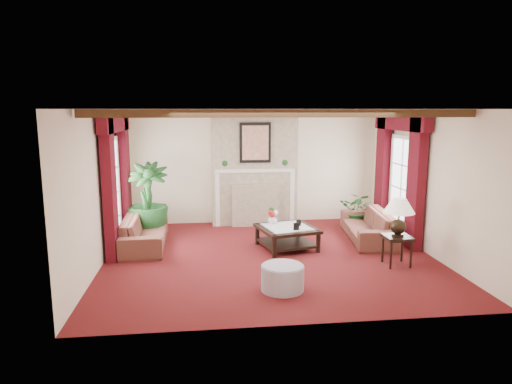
{
  "coord_description": "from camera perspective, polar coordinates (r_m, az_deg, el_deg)",
  "views": [
    {
      "loc": [
        -1.21,
        -8.04,
        2.69
      ],
      "look_at": [
        -0.21,
        0.4,
        1.15
      ],
      "focal_mm": 32.0,
      "sensor_mm": 36.0,
      "label": 1
    }
  ],
  "objects": [
    {
      "name": "curtains_left",
      "position": [
        9.2,
        -17.3,
        8.91
      ],
      "size": [
        0.2,
        2.4,
        2.55
      ],
      "primitive_type": null,
      "color": "#440912",
      "rests_on": "ground"
    },
    {
      "name": "potted_palm",
      "position": [
        10.11,
        -13.33,
        -2.88
      ],
      "size": [
        1.05,
        1.68,
        0.89
      ],
      "primitive_type": "imported",
      "rotation": [
        0.0,
        0.0,
        -0.05
      ],
      "color": "black",
      "rests_on": "ground"
    },
    {
      "name": "sofa_left",
      "position": [
        9.39,
        -13.74,
        -4.18
      ],
      "size": [
        2.07,
        0.69,
        0.8
      ],
      "primitive_type": "imported",
      "rotation": [
        0.0,
        0.0,
        1.59
      ],
      "color": "#3B1016",
      "rests_on": "ground"
    },
    {
      "name": "back_wall",
      "position": [
        10.94,
        -0.35,
        3.2
      ],
      "size": [
        6.0,
        0.02,
        2.7
      ],
      "primitive_type": "cube",
      "color": "beige",
      "rests_on": "ground"
    },
    {
      "name": "side_table",
      "position": [
        8.41,
        17.18,
        -6.99
      ],
      "size": [
        0.54,
        0.54,
        0.53
      ],
      "primitive_type": null,
      "rotation": [
        0.0,
        0.0,
        -0.22
      ],
      "color": "black",
      "rests_on": "ground"
    },
    {
      "name": "curtains_right",
      "position": [
        9.92,
        17.7,
        8.95
      ],
      "size": [
        0.2,
        2.4,
        2.55
      ],
      "primitive_type": null,
      "color": "#440912",
      "rests_on": "ground"
    },
    {
      "name": "floor",
      "position": [
        8.57,
        1.73,
        -8.07
      ],
      "size": [
        6.0,
        6.0,
        0.0
      ],
      "primitive_type": "plane",
      "color": "#500E12",
      "rests_on": "ground"
    },
    {
      "name": "ottoman",
      "position": [
        7.01,
        3.33,
        -10.68
      ],
      "size": [
        0.65,
        0.65,
        0.38
      ],
      "primitive_type": "cylinder",
      "color": "gray",
      "rests_on": "ground"
    },
    {
      "name": "french_door_left",
      "position": [
        9.23,
        -17.84,
        6.27
      ],
      "size": [
        0.1,
        1.1,
        2.16
      ],
      "primitive_type": null,
      "color": "white",
      "rests_on": "ground"
    },
    {
      "name": "coffee_table",
      "position": [
        9.03,
        3.88,
        -5.71
      ],
      "size": [
        1.25,
        1.25,
        0.43
      ],
      "primitive_type": null,
      "rotation": [
        0.0,
        0.0,
        0.23
      ],
      "color": "black",
      "rests_on": "ground"
    },
    {
      "name": "flower_vase",
      "position": [
        9.2,
        2.07,
        -3.43
      ],
      "size": [
        0.3,
        0.31,
        0.19
      ],
      "primitive_type": "imported",
      "rotation": [
        0.0,
        0.0,
        -0.32
      ],
      "color": "silver",
      "rests_on": "coffee_table"
    },
    {
      "name": "left_wall",
      "position": [
        8.35,
        -19.03,
        0.43
      ],
      "size": [
        0.02,
        5.5,
        2.7
      ],
      "primitive_type": "cube",
      "color": "beige",
      "rests_on": "ground"
    },
    {
      "name": "right_wall",
      "position": [
        9.18,
        20.65,
        1.18
      ],
      "size": [
        0.02,
        5.5,
        2.7
      ],
      "primitive_type": "cube",
      "color": "beige",
      "rests_on": "ground"
    },
    {
      "name": "sofa_right",
      "position": [
        9.85,
        13.86,
        -3.5
      ],
      "size": [
        2.21,
        1.11,
        0.8
      ],
      "primitive_type": "imported",
      "rotation": [
        0.0,
        0.0,
        -1.69
      ],
      "color": "#3B1016",
      "rests_on": "ground"
    },
    {
      "name": "photo_frame_a",
      "position": [
        8.72,
        5.06,
        -4.34
      ],
      "size": [
        0.11,
        0.04,
        0.15
      ],
      "primitive_type": null,
      "rotation": [
        0.0,
        0.0,
        0.18
      ],
      "color": "black",
      "rests_on": "coffee_table"
    },
    {
      "name": "ceiling_beams",
      "position": [
        8.14,
        1.83,
        9.88
      ],
      "size": [
        6.0,
        3.0,
        0.12
      ],
      "primitive_type": null,
      "color": "#342010",
      "rests_on": "ceiling"
    },
    {
      "name": "table_lamp",
      "position": [
        8.26,
        17.4,
        -2.97
      ],
      "size": [
        0.54,
        0.54,
        0.68
      ],
      "primitive_type": null,
      "color": "black",
      "rests_on": "side_table"
    },
    {
      "name": "photo_frame_b",
      "position": [
        9.04,
        5.35,
        -3.89
      ],
      "size": [
        0.1,
        0.04,
        0.13
      ],
      "primitive_type": null,
      "rotation": [
        0.0,
        0.0,
        0.23
      ],
      "color": "black",
      "rests_on": "coffee_table"
    },
    {
      "name": "small_plant",
      "position": [
        10.75,
        12.51,
        -2.71
      ],
      "size": [
        1.53,
        1.54,
        0.65
      ],
      "primitive_type": "imported",
      "rotation": [
        0.0,
        0.0,
        -0.6
      ],
      "color": "black",
      "rests_on": "ground"
    },
    {
      "name": "ceiling",
      "position": [
        8.13,
        1.83,
        10.3
      ],
      "size": [
        6.0,
        6.0,
        0.0
      ],
      "primitive_type": "plane",
      "rotation": [
        3.14,
        0.0,
        0.0
      ],
      "color": "white",
      "rests_on": "floor"
    },
    {
      "name": "fireplace",
      "position": [
        10.66,
        -0.23,
        10.29
      ],
      "size": [
        2.0,
        0.52,
        2.7
      ],
      "primitive_type": null,
      "color": "tan",
      "rests_on": "ground"
    },
    {
      "name": "french_door_right",
      "position": [
        9.98,
        18.15,
        6.51
      ],
      "size": [
        0.1,
        1.1,
        2.16
      ],
      "primitive_type": null,
      "color": "white",
      "rests_on": "ground"
    },
    {
      "name": "book",
      "position": [
        8.76,
        5.74,
        -3.9
      ],
      "size": [
        0.21,
        0.19,
        0.26
      ],
      "primitive_type": "imported",
      "rotation": [
        0.0,
        0.0,
        0.52
      ],
      "color": "black",
      "rests_on": "coffee_table"
    }
  ]
}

